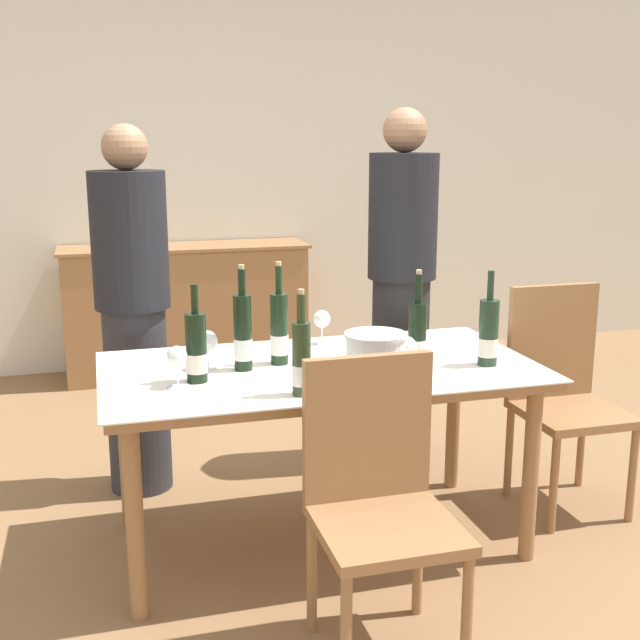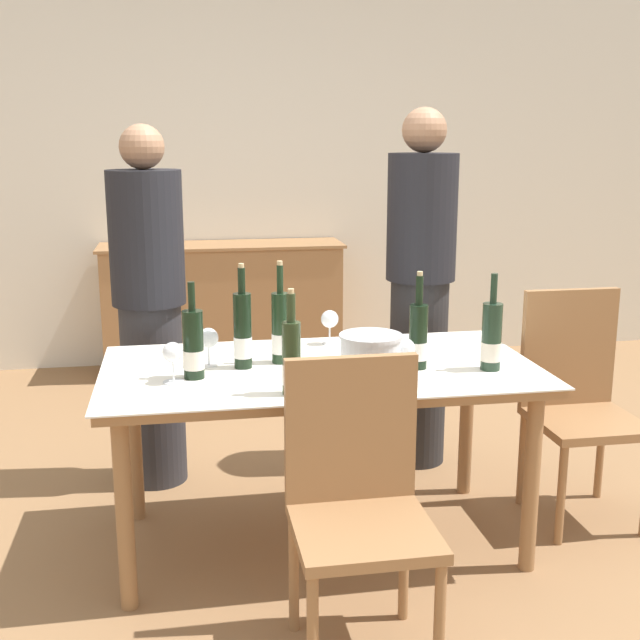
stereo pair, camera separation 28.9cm
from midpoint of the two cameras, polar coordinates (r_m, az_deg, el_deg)
The scene contains 19 objects.
ground_plane at distance 3.34m, azimuth -2.58°, elevation -15.48°, with size 12.00×12.00×0.00m, color olive.
back_wall at distance 5.72m, azimuth -9.28°, elevation 10.89°, with size 8.00×0.10×2.80m.
sideboard_cabinet at distance 5.52m, azimuth -10.94°, elevation 0.70°, with size 1.64×0.46×0.88m.
dining_table at distance 3.08m, azimuth -2.70°, elevation -4.66°, with size 1.65×0.87×0.73m.
ice_bucket at distance 2.86m, azimuth 1.07°, elevation -2.54°, with size 0.22×0.22×0.17m.
wine_bottle_0 at distance 3.08m, azimuth 9.28°, elevation -1.03°, with size 0.08×0.08×0.37m.
wine_bottle_1 at distance 3.07m, azimuth -5.62°, elevation -0.76°, with size 0.07×0.07×0.40m.
wine_bottle_2 at distance 3.00m, azimuth -8.27°, elevation -1.02°, with size 0.07×0.07×0.40m.
wine_bottle_3 at distance 2.69m, azimuth -4.41°, elevation -2.82°, with size 0.06×0.06×0.36m.
wine_bottle_4 at distance 3.04m, azimuth 4.24°, elevation -1.09°, with size 0.07×0.07×0.37m.
wine_bottle_5 at distance 2.89m, azimuth -11.64°, elevation -2.09°, with size 0.08×0.08×0.35m.
wine_glass_0 at distance 2.96m, azimuth 3.43°, elevation -2.01°, with size 0.07×0.07×0.14m.
wine_glass_1 at distance 3.04m, azimuth -10.74°, elevation -1.58°, with size 0.08×0.08×0.15m.
wine_glass_2 at distance 2.84m, azimuth -13.04°, elevation -2.71°, with size 0.08×0.08×0.15m.
wine_glass_3 at distance 3.35m, azimuth -2.34°, elevation -0.04°, with size 0.07×0.07×0.15m.
chair_right_end at distance 3.60m, azimuth 14.63°, elevation -4.46°, with size 0.42×0.42×0.96m.
chair_near_front at distance 2.53m, azimuth 0.76°, elevation -11.97°, with size 0.42×0.42×0.92m.
person_host at distance 3.67m, azimuth -15.35°, elevation 0.44°, with size 0.33×0.33×1.64m.
person_guest_left at distance 3.89m, azimuth 3.70°, elevation 2.22°, with size 0.33×0.33×1.72m.
Camera 1 is at (-0.79, -2.83, 1.59)m, focal length 45.00 mm.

